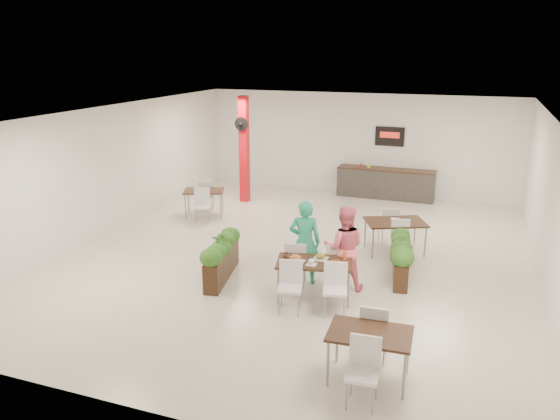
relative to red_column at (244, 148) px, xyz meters
The scene contains 12 objects.
ground 5.11m from the red_column, 51.64° to the right, with size 12.00×12.00×0.00m, color beige.
room_shell 4.85m from the red_column, 51.64° to the right, with size 10.10×12.10×3.22m.
red_column is the anchor object (origin of this frame).
service_counter 4.56m from the red_column, 25.00° to the left, with size 3.00×0.64×2.20m.
main_table 7.12m from the red_column, 55.88° to the right, with size 1.55×1.85×0.92m.
diner_man 6.33m from the red_column, 55.48° to the right, with size 0.63×0.41×1.71m, color #27A97F.
diner_woman 6.81m from the red_column, 49.89° to the right, with size 0.82×0.64×1.68m, color pink.
planter_left 5.96m from the red_column, 71.05° to the right, with size 0.69×1.85×0.98m.
planter_right 6.93m from the red_column, 38.63° to the right, with size 0.61×1.72×0.90m.
side_table_a 2.13m from the red_column, 103.71° to the right, with size 1.27×1.66×0.92m.
side_table_b 5.84m from the red_column, 29.72° to the right, with size 1.57×1.65×0.92m.
side_table_c 9.80m from the red_column, 56.11° to the right, with size 1.19×1.64×0.92m.
Camera 1 is at (3.58, -11.10, 4.55)m, focal length 35.00 mm.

